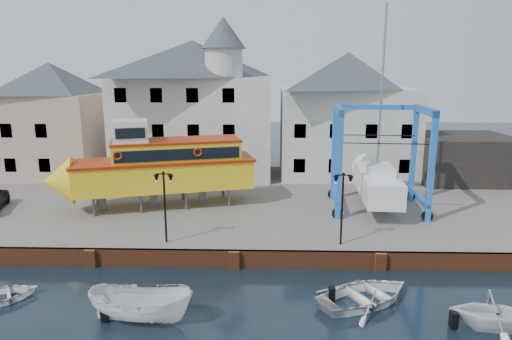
{
  "coord_description": "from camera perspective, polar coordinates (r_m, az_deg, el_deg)",
  "views": [
    {
      "loc": [
        1.89,
        -23.38,
        10.84
      ],
      "look_at": [
        1.0,
        7.0,
        4.0
      ],
      "focal_mm": 32.0,
      "sensor_mm": 36.0,
      "label": 1
    }
  ],
  "objects": [
    {
      "name": "building_white_main",
      "position": [
        42.46,
        -7.56,
        7.85
      ],
      "size": [
        14.0,
        8.3,
        14.0
      ],
      "color": "beige",
      "rests_on": "hardstanding"
    },
    {
      "name": "lamp_post_left",
      "position": [
        26.14,
        -11.41,
        -2.35
      ],
      "size": [
        1.12,
        0.32,
        4.2
      ],
      "color": "black",
      "rests_on": "hardstanding"
    },
    {
      "name": "motorboat_b",
      "position": [
        23.03,
        13.51,
        -15.78
      ],
      "size": [
        5.93,
        5.37,
        1.01
      ],
      "primitive_type": "imported",
      "rotation": [
        0.0,
        0.0,
        2.06
      ],
      "color": "white",
      "rests_on": "ground"
    },
    {
      "name": "travel_lift",
      "position": [
        33.88,
        14.75,
        -0.54
      ],
      "size": [
        6.86,
        9.4,
        14.0
      ],
      "rotation": [
        0.0,
        0.0,
        -0.07
      ],
      "color": "#1A44B8",
      "rests_on": "hardstanding"
    },
    {
      "name": "hardstanding",
      "position": [
        35.95,
        -1.41,
        -4.04
      ],
      "size": [
        44.0,
        22.0,
        1.0
      ],
      "primitive_type": "cube",
      "color": "#6A625E",
      "rests_on": "ground"
    },
    {
      "name": "building_pink",
      "position": [
        46.15,
        -23.99,
        5.76
      ],
      "size": [
        8.0,
        7.0,
        10.3
      ],
      "color": "tan",
      "rests_on": "hardstanding"
    },
    {
      "name": "ground",
      "position": [
        25.84,
        -2.73,
        -12.14
      ],
      "size": [
        140.0,
        140.0,
        0.0
      ],
      "primitive_type": "plane",
      "color": "black",
      "rests_on": "ground"
    },
    {
      "name": "building_white_right",
      "position": [
        43.18,
        11.23,
        6.81
      ],
      "size": [
        12.0,
        8.0,
        11.2
      ],
      "color": "beige",
      "rests_on": "hardstanding"
    },
    {
      "name": "shed_dark",
      "position": [
        44.55,
        24.24,
        1.42
      ],
      "size": [
        8.0,
        7.0,
        4.0
      ],
      "primitive_type": "cube",
      "color": "black",
      "rests_on": "hardstanding"
    },
    {
      "name": "motorboat_c",
      "position": [
        22.81,
        27.3,
        -17.23
      ],
      "size": [
        3.88,
        3.48,
        1.84
      ],
      "primitive_type": "imported",
      "rotation": [
        0.0,
        0.0,
        1.43
      ],
      "color": "white",
      "rests_on": "ground"
    },
    {
      "name": "tour_boat",
      "position": [
        33.2,
        -12.81,
        0.42
      ],
      "size": [
        14.86,
        7.28,
        6.3
      ],
      "rotation": [
        0.0,
        0.0,
        0.28
      ],
      "color": "#59595E",
      "rests_on": "hardstanding"
    },
    {
      "name": "quay_wall",
      "position": [
        25.73,
        -2.73,
        -11.03
      ],
      "size": [
        44.0,
        0.47,
        1.0
      ],
      "color": "brown",
      "rests_on": "ground"
    },
    {
      "name": "lamp_post_right",
      "position": [
        25.8,
        10.8,
        -2.52
      ],
      "size": [
        1.12,
        0.32,
        4.2
      ],
      "color": "black",
      "rests_on": "hardstanding"
    },
    {
      "name": "motorboat_a",
      "position": [
        21.58,
        -14.09,
        -17.9
      ],
      "size": [
        4.86,
        2.27,
        1.81
      ],
      "primitive_type": "imported",
      "rotation": [
        0.0,
        0.0,
        1.46
      ],
      "color": "white",
      "rests_on": "ground"
    }
  ]
}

